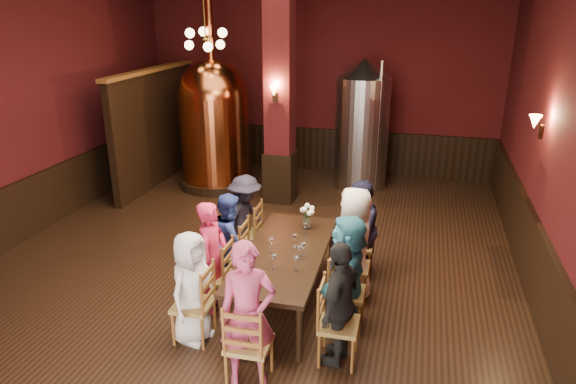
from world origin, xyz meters
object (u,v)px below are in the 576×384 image
(person_0, at_px, (192,288))
(dining_table, at_px, (285,256))
(copper_kettle, at_px, (215,122))
(rose_vase, at_px, (307,213))
(person_2, at_px, (231,239))
(person_1, at_px, (213,257))
(steel_vessel, at_px, (362,125))

(person_0, bearing_deg, dining_table, -25.33)
(copper_kettle, distance_m, rose_vase, 4.42)
(dining_table, bearing_deg, person_0, -130.36)
(person_2, relative_size, rose_vase, 3.68)
(person_1, bearing_deg, person_0, -175.80)
(person_2, height_order, copper_kettle, copper_kettle)
(person_0, height_order, copper_kettle, copper_kettle)
(person_2, bearing_deg, person_0, 160.81)
(person_0, xyz_separation_m, copper_kettle, (-1.84, 5.20, 0.71))
(steel_vessel, distance_m, rose_vase, 4.16)
(dining_table, height_order, rose_vase, rose_vase)
(person_1, distance_m, rose_vase, 1.49)
(steel_vessel, relative_size, rose_vase, 7.43)
(dining_table, distance_m, steel_vessel, 4.96)
(copper_kettle, bearing_deg, rose_vase, -50.80)
(person_0, xyz_separation_m, person_1, (-0.02, 0.67, 0.05))
(person_0, height_order, person_1, person_1)
(rose_vase, bearing_deg, person_2, -154.89)
(rose_vase, bearing_deg, steel_vessel, 86.89)
(person_0, xyz_separation_m, rose_vase, (0.94, 1.79, 0.31))
(person_2, distance_m, copper_kettle, 4.33)
(rose_vase, bearing_deg, person_1, -130.63)
(copper_kettle, bearing_deg, person_2, -64.98)
(dining_table, bearing_deg, steel_vessel, 84.49)
(dining_table, height_order, person_2, person_2)
(person_1, relative_size, steel_vessel, 0.54)
(person_1, bearing_deg, steel_vessel, -10.00)
(person_2, distance_m, rose_vase, 1.12)
(person_2, relative_size, steel_vessel, 0.49)
(steel_vessel, bearing_deg, dining_table, -93.99)
(person_1, relative_size, rose_vase, 4.02)
(dining_table, distance_m, person_1, 0.91)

